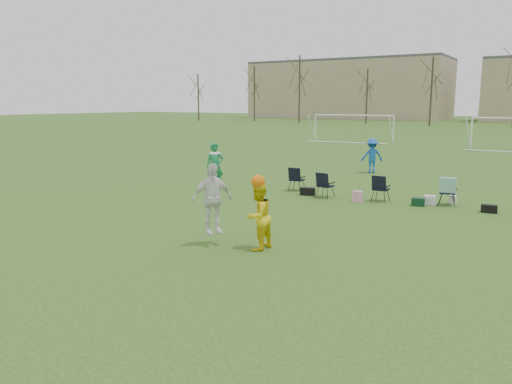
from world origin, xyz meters
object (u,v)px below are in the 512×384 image
Objects in this scene: fielder_green_near at (215,166)px; fielder_blue at (372,156)px; goal_left at (353,121)px; center_contest at (236,207)px.

fielder_green_near reaches higher than fielder_blue.
goal_left reaches higher than fielder_blue.
center_contest is at bearing -85.52° from fielder_green_near.
fielder_green_near is 9.08m from fielder_blue.
fielder_blue is 20.82m from goal_left.
center_contest is 0.32× the size of goal_left.
goal_left is at bearing 63.86° from fielder_green_near.
center_contest is at bearing 57.97° from fielder_blue.
fielder_blue is (3.87, 8.21, -0.09)m from fielder_green_near.
fielder_blue is 0.24× the size of goal_left.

